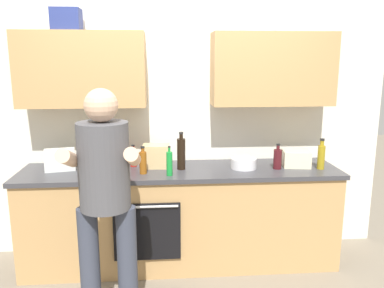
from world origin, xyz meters
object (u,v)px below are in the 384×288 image
bottle_wine (278,159)px  cup_ceramic (94,170)px  bottle_syrup (143,162)px  bottle_oil (321,156)px  bottle_hotsauce (133,157)px  grocery_bag_bread (156,156)px  person_standing (105,191)px  bottle_soy (181,153)px  grocery_bag_produce (60,160)px  knife_block (117,163)px  mixing_bowl (244,163)px  potted_herb (102,156)px  bottle_soda (169,163)px  grocery_bag_rice (296,158)px

bottle_wine → cup_ceramic: 1.61m
bottle_syrup → bottle_oil: (1.58, 0.02, 0.02)m
bottle_oil → bottle_hotsauce: size_ratio=1.39×
grocery_bag_bread → bottle_hotsauce: bearing=166.2°
person_standing → bottle_oil: bearing=22.7°
bottle_soy → grocery_bag_produce: bearing=176.6°
bottle_hotsauce → grocery_bag_bread: bearing=-13.8°
bottle_oil → knife_block: 1.79m
bottle_wine → mixing_bowl: size_ratio=0.99×
cup_ceramic → potted_herb: size_ratio=0.39×
mixing_bowl → potted_herb: 1.27m
bottle_soda → knife_block: (-0.44, 0.05, -0.00)m
bottle_oil → bottle_soy: (-1.24, 0.09, 0.03)m
bottle_soy → bottle_wine: bearing=-3.3°
bottle_hotsauce → grocery_bag_bread: (0.21, -0.05, 0.02)m
bottle_wine → bottle_soy: size_ratio=0.68×
potted_herb → bottle_hotsauce: bearing=13.7°
knife_block → potted_herb: (-0.15, 0.21, 0.02)m
bottle_soda → bottle_hotsauce: bearing=134.6°
grocery_bag_produce → bottle_soda: bearing=-14.5°
knife_block → potted_herb: knife_block is taller
bottle_syrup → bottle_wine: 1.19m
bottle_syrup → mixing_bowl: (0.90, 0.10, -0.06)m
bottle_syrup → bottle_hotsauce: bottle_syrup is taller
cup_ceramic → grocery_bag_rice: 1.81m
bottle_soy → mixing_bowl: size_ratio=1.46×
bottle_syrup → potted_herb: bottle_syrup is taller
bottle_oil → grocery_bag_bread: bottle_oil is taller
grocery_bag_produce → potted_herb: bearing=2.0°
person_standing → grocery_bag_rice: (1.61, 0.87, -0.02)m
person_standing → bottle_syrup: (0.22, 0.73, 0.01)m
mixing_bowl → grocery_bag_bread: grocery_bag_bread is taller
bottle_syrup → grocery_bag_rice: bearing=5.6°
bottle_soda → knife_block: 0.44m
bottle_oil → grocery_bag_produce: size_ratio=1.07×
bottle_wine → knife_block: 1.41m
cup_ceramic → grocery_bag_rice: size_ratio=0.39×
potted_herb → bottle_soy: bearing=-6.3°
potted_herb → grocery_bag_rice: bearing=-1.7°
person_standing → cup_ceramic: 0.72m
bottle_soy → bottle_hotsauce: bottle_soy is taller
bottle_syrup → bottle_soy: 0.35m
person_standing → bottle_wine: (1.42, 0.79, -0.00)m
knife_block → grocery_bag_produce: knife_block is taller
person_standing → grocery_bag_bread: (0.33, 0.93, 0.01)m
bottle_oil → potted_herb: bearing=175.1°
bottle_wine → bottle_hotsauce: bottle_wine is taller
bottle_syrup → mixing_bowl: bottle_syrup is taller
bottle_syrup → bottle_soda: bearing=-18.1°
person_standing → bottle_soda: bearing=55.8°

